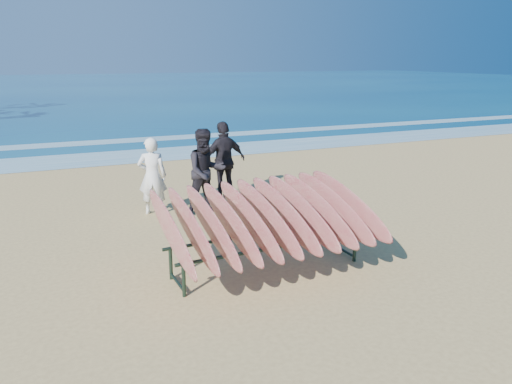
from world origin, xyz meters
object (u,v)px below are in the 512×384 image
person_white (152,176)px  person_dark_a (206,172)px  surfboard_rack (267,217)px  person_dark_b (224,161)px

person_white → person_dark_a: (1.08, -0.41, 0.09)m
surfboard_rack → person_dark_a: bearing=86.6°
person_dark_a → person_dark_b: (0.72, 0.87, 0.01)m
person_white → person_dark_a: 1.16m
surfboard_rack → person_dark_a: size_ratio=1.77×
person_dark_b → person_dark_a: bearing=40.5°
person_white → person_dark_b: size_ratio=0.90×
person_dark_a → person_dark_b: bearing=45.2°
surfboard_rack → person_dark_a: person_dark_a is taller
surfboard_rack → person_dark_b: (0.76, 4.16, 0.05)m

